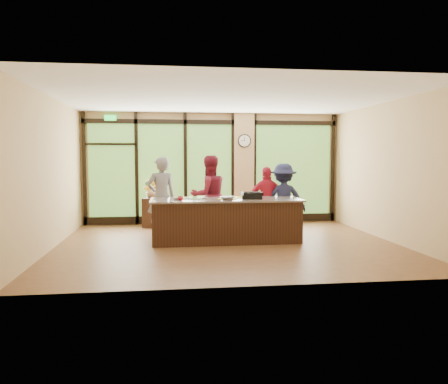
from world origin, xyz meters
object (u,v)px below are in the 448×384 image
object	(u,v)px
flower_stand	(152,213)
cook_left	(161,197)
bar_cart	(279,201)
island_base	(226,221)
roasting_pan	(252,197)
cook_right	(283,199)

from	to	relation	value
flower_stand	cook_left	bearing A→B (deg)	-57.87
cook_left	bar_cart	bearing A→B (deg)	-168.22
flower_stand	island_base	bearing A→B (deg)	-30.93
roasting_pan	cook_left	bearing A→B (deg)	167.93
island_base	roasting_pan	bearing A→B (deg)	-8.97
cook_left	roasting_pan	distance (m)	2.09
cook_left	cook_right	bearing A→B (deg)	163.02
cook_left	bar_cart	distance (m)	3.64
island_base	cook_right	xyz separation A→B (m)	(1.45, 0.71, 0.39)
bar_cart	island_base	bearing A→B (deg)	-124.58
cook_left	flower_stand	world-z (taller)	cook_left
bar_cart	roasting_pan	bearing A→B (deg)	-114.49
cook_right	flower_stand	xyz separation A→B (m)	(-3.10, 1.42, -0.45)
cook_right	bar_cart	bearing A→B (deg)	-96.81
cook_right	flower_stand	world-z (taller)	cook_right
roasting_pan	bar_cart	size ratio (longest dim) A/B	0.42
cook_left	cook_right	xyz separation A→B (m)	(2.83, -0.01, -0.08)
island_base	cook_right	distance (m)	1.66
cook_right	roasting_pan	xyz separation A→B (m)	(-0.90, -0.79, 0.13)
cook_right	island_base	bearing A→B (deg)	30.64
cook_right	bar_cart	size ratio (longest dim) A/B	1.65
cook_left	cook_right	distance (m)	2.83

